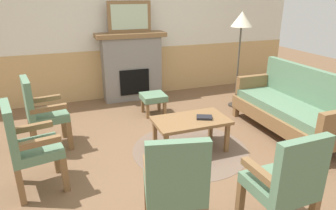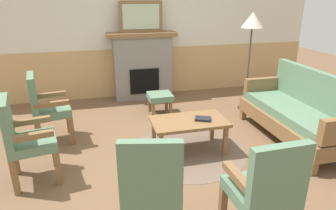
% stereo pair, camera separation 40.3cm
% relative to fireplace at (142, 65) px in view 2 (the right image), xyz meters
% --- Properties ---
extents(ground_plane, '(14.00, 14.00, 0.00)m').
position_rel_fireplace_xyz_m(ground_plane, '(0.00, -2.35, -0.65)').
color(ground_plane, brown).
extents(wall_back, '(7.20, 0.14, 2.70)m').
position_rel_fireplace_xyz_m(wall_back, '(0.00, 0.25, 0.66)').
color(wall_back, silver).
rests_on(wall_back, ground_plane).
extents(fireplace, '(1.30, 0.44, 1.28)m').
position_rel_fireplace_xyz_m(fireplace, '(0.00, 0.00, 0.00)').
color(fireplace, gray).
rests_on(fireplace, ground_plane).
extents(framed_picture, '(0.80, 0.04, 0.56)m').
position_rel_fireplace_xyz_m(framed_picture, '(0.00, 0.00, 0.91)').
color(framed_picture, brown).
rests_on(framed_picture, fireplace).
extents(couch, '(0.70, 1.80, 0.98)m').
position_rel_fireplace_xyz_m(couch, '(1.76, -2.36, -0.26)').
color(couch, brown).
rests_on(couch, ground_plane).
extents(coffee_table, '(0.96, 0.56, 0.44)m').
position_rel_fireplace_xyz_m(coffee_table, '(0.20, -2.31, -0.27)').
color(coffee_table, brown).
rests_on(coffee_table, ground_plane).
extents(round_rug, '(1.54, 1.54, 0.01)m').
position_rel_fireplace_xyz_m(round_rug, '(0.20, -2.31, -0.65)').
color(round_rug, brown).
rests_on(round_rug, ground_plane).
extents(book_on_table, '(0.24, 0.21, 0.03)m').
position_rel_fireplace_xyz_m(book_on_table, '(0.37, -2.35, -0.20)').
color(book_on_table, black).
rests_on(book_on_table, coffee_table).
extents(footstool, '(0.40, 0.40, 0.36)m').
position_rel_fireplace_xyz_m(footstool, '(0.13, -0.94, -0.37)').
color(footstool, brown).
rests_on(footstool, ground_plane).
extents(armchair_near_fireplace, '(0.56, 0.56, 0.98)m').
position_rel_fireplace_xyz_m(armchair_near_fireplace, '(-1.71, -2.52, -0.11)').
color(armchair_near_fireplace, brown).
rests_on(armchair_near_fireplace, ground_plane).
extents(armchair_by_window_left, '(0.55, 0.55, 0.98)m').
position_rel_fireplace_xyz_m(armchair_by_window_left, '(-1.60, -1.58, -0.11)').
color(armchair_by_window_left, brown).
rests_on(armchair_by_window_left, ground_plane).
extents(armchair_front_left, '(0.49, 0.49, 0.98)m').
position_rel_fireplace_xyz_m(armchair_front_left, '(0.29, -3.95, -0.11)').
color(armchair_front_left, brown).
rests_on(armchair_front_left, ground_plane).
extents(armchair_front_center, '(0.58, 0.58, 0.98)m').
position_rel_fireplace_xyz_m(armchair_front_center, '(-0.56, -3.66, -0.11)').
color(armchair_front_center, brown).
rests_on(armchair_front_center, ground_plane).
extents(floor_lamp_by_couch, '(0.36, 0.36, 1.68)m').
position_rel_fireplace_xyz_m(floor_lamp_by_couch, '(1.67, -1.09, 0.80)').
color(floor_lamp_by_couch, '#332D28').
rests_on(floor_lamp_by_couch, ground_plane).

